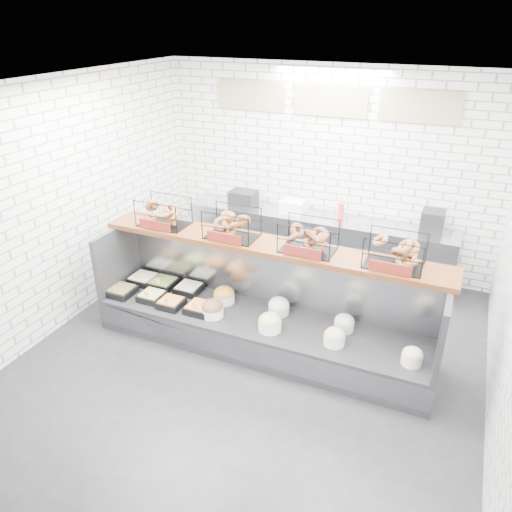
% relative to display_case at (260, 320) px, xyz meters
% --- Properties ---
extents(ground, '(5.50, 5.50, 0.00)m').
position_rel_display_case_xyz_m(ground, '(0.03, -0.34, -0.33)').
color(ground, black).
rests_on(ground, ground).
extents(room_shell, '(5.02, 5.51, 3.01)m').
position_rel_display_case_xyz_m(room_shell, '(0.03, 0.26, 1.73)').
color(room_shell, white).
rests_on(room_shell, ground).
extents(display_case, '(4.00, 0.90, 1.20)m').
position_rel_display_case_xyz_m(display_case, '(0.00, 0.00, 0.00)').
color(display_case, black).
rests_on(display_case, ground).
extents(bagel_shelf, '(4.10, 0.50, 0.40)m').
position_rel_display_case_xyz_m(bagel_shelf, '(0.04, 0.18, 1.05)').
color(bagel_shelf, '#421F0E').
rests_on(bagel_shelf, display_case).
extents(prep_counter, '(4.00, 0.60, 1.20)m').
position_rel_display_case_xyz_m(prep_counter, '(0.04, 2.09, 0.14)').
color(prep_counter, '#93969B').
rests_on(prep_counter, ground).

